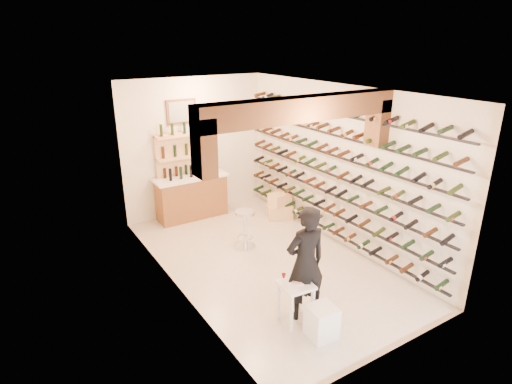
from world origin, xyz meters
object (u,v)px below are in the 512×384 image
Objects in this scene: chrome_barstool at (245,227)px; person at (305,263)px; back_counter at (192,196)px; white_stool at (322,322)px; wine_rack at (330,170)px; tasting_table at (296,291)px; crate_lower at (280,211)px.

person is at bearing -99.14° from chrome_barstool.
back_counter reaches higher than white_stool.
wine_rack reaches higher than white_stool.
tasting_table is at bearing -103.66° from chrome_barstool.
back_counter is at bearing 145.68° from crate_lower.
person reaches higher than back_counter.
person reaches higher than crate_lower.
crate_lower is (2.03, 3.28, -0.37)m from tasting_table.
crate_lower is (-0.13, 1.49, -1.38)m from wine_rack.
back_counter is 2.09m from crate_lower.
tasting_table is 0.57m from white_stool.
tasting_table is 2.52m from chrome_barstool.
wine_rack is 7.17× the size of tasting_table.
wine_rack is 3.17× the size of person.
back_counter is 2.14× the size of tasting_table.
chrome_barstool is at bearing -82.40° from back_counter.
tasting_table is (-2.16, -1.79, -1.01)m from wine_rack.
crate_lower is at bearing -34.32° from back_counter.
white_stool is 2.96m from chrome_barstool.
back_counter is 3.00× the size of crate_lower.
white_stool is (0.12, -0.46, -0.30)m from tasting_table.
back_counter is at bearing -86.64° from person.
back_counter is 4.45m from tasting_table.
crate_lower is at bearing 95.03° from wine_rack.
wine_rack is 10.05× the size of crate_lower.
white_stool is at bearing -70.41° from tasting_table.
wine_rack is 3.38m from back_counter.
crate_lower is (1.91, 3.74, -0.07)m from white_stool.
chrome_barstool is 1.40× the size of crate_lower.
white_stool is 0.26× the size of person.
back_counter is 2.14× the size of chrome_barstool.
wine_rack is 11.98× the size of white_stool.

